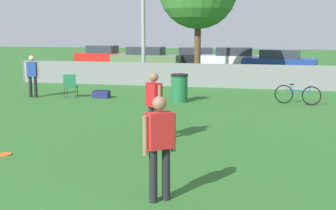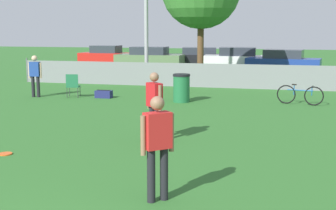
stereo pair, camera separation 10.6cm
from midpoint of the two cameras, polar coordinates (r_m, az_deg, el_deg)
The scene contains 14 objects.
fence_backline at distance 21.56m, azimuth 5.03°, elevation 3.60°, with size 18.56×0.07×1.21m.
player_thrower_red at distance 7.23m, azimuth -0.86°, elevation -4.40°, with size 0.45×0.44×1.67m.
player_defender_red at distance 11.08m, azimuth -1.40°, elevation 0.41°, with size 0.45×0.44×1.67m.
spectator_in_blue at distance 19.14m, azimuth -15.74°, elevation 3.76°, with size 0.55×0.25×1.64m.
frisbee_disc at distance 10.70m, azimuth -18.94°, elevation -5.65°, with size 0.29×0.29×0.03m.
folding_chair_sideline at distance 18.72m, azimuth -11.37°, elevation 2.47°, with size 0.57×0.57×0.93m.
bicycle_sideline at distance 17.30m, azimuth 15.96°, elevation 1.21°, with size 1.62×0.50×0.73m.
trash_bin at distance 17.21m, azimuth 1.83°, elevation 2.09°, with size 0.63×0.63×1.04m.
gear_bag_sideline at distance 18.46m, azimuth -7.68°, elevation 1.32°, with size 0.64×0.35×0.31m.
parked_car_red at distance 35.37m, azimuth -7.47°, elevation 5.99°, with size 3.97×1.82×1.44m.
parked_car_olive at distance 32.32m, azimuth -2.18°, elevation 5.80°, with size 4.61×1.83×1.45m.
parked_car_dark at distance 33.58m, azimuth 3.94°, elevation 5.85°, with size 4.75×2.42×1.37m.
parked_car_white at distance 31.36m, azimuth 8.60°, elevation 5.59°, with size 4.52×1.96×1.47m.
parked_car_blue at distance 29.35m, azimuth 13.97°, elevation 5.15°, with size 4.54×2.28×1.43m.
Camera 2 is at (3.40, -3.18, 2.68)m, focal length 50.00 mm.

